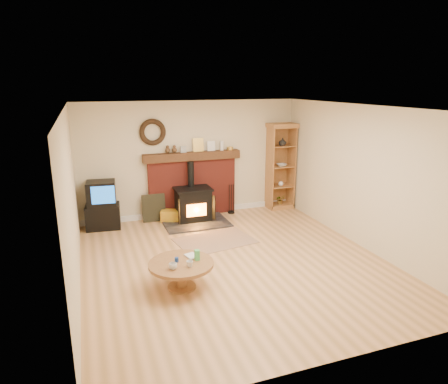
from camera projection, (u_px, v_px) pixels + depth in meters
name	position (u px, v px, depth m)	size (l,w,h in m)	color
ground	(234.00, 262.00, 6.85)	(5.50, 5.50, 0.00)	#AB7D47
room_shell	(232.00, 163.00, 6.48)	(5.02, 5.52, 2.61)	beige
chimney_breast	(193.00, 181.00, 9.07)	(2.20, 0.22, 1.78)	maroon
wood_stove	(194.00, 205.00, 8.79)	(1.40, 1.00, 1.30)	black
area_rug	(215.00, 241.00, 7.75)	(1.44, 0.99, 0.01)	brown
tv_unit	(102.00, 206.00, 8.32)	(0.74, 0.55, 1.02)	black
curio_cabinet	(280.00, 166.00, 9.60)	(0.66, 0.48, 2.06)	olive
firelog_box	(171.00, 216.00, 8.81)	(0.41, 0.26, 0.26)	#CAD328
leaning_painting	(154.00, 208.00, 8.79)	(0.51, 0.03, 0.61)	black
fire_tools	(231.00, 208.00, 9.37)	(0.16, 0.16, 0.70)	black
coffee_table	(181.00, 267.00, 5.90)	(0.97, 0.97, 0.57)	brown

